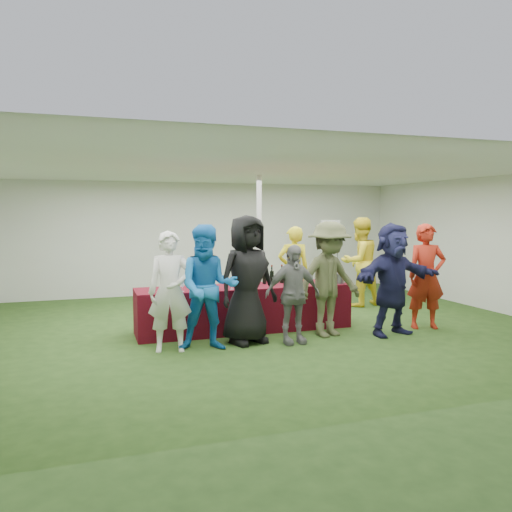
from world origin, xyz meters
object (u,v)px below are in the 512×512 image
object	(u,v)px
staff_back	(360,262)
customer_3	(293,294)
staff_pourer	(294,270)
customer_2	(247,279)
customer_5	(392,279)
customer_6	(426,276)
wine_list_sign	(330,240)
customer_4	(329,279)
customer_0	(170,291)
customer_1	(208,288)
dump_bucket	(338,278)
serving_table	(245,308)

from	to	relation	value
staff_back	customer_3	size ratio (longest dim) A/B	1.25
staff_pourer	customer_3	size ratio (longest dim) A/B	1.14
customer_2	customer_5	xyz separation A→B (m)	(2.37, -0.28, -0.06)
customer_5	customer_6	bearing A→B (deg)	4.80
wine_list_sign	customer_4	distance (m)	4.12
customer_6	wine_list_sign	bearing A→B (deg)	105.67
customer_0	customer_4	distance (m)	2.54
customer_0	customer_5	bearing A→B (deg)	6.89
wine_list_sign	customer_4	bearing A→B (deg)	-117.19
customer_4	customer_1	bearing A→B (deg)	171.41
customer_4	customer_5	xyz separation A→B (m)	(1.01, -0.25, -0.01)
customer_1	customer_6	size ratio (longest dim) A/B	1.01
dump_bucket	customer_1	bearing A→B (deg)	-163.10
staff_back	customer_4	xyz separation A→B (m)	(-1.80, -2.14, -0.02)
staff_pourer	customer_5	bearing A→B (deg)	121.01
dump_bucket	customer_1	distance (m)	2.60
serving_table	dump_bucket	bearing A→B (deg)	-7.68
customer_5	customer_2	bearing A→B (deg)	163.07
staff_pourer	customer_4	size ratio (longest dim) A/B	0.93
staff_pourer	staff_back	bearing A→B (deg)	-160.25
staff_back	customer_6	world-z (taller)	staff_back
serving_table	customer_5	size ratio (longest dim) A/B	1.98
customer_3	customer_4	distance (m)	0.78
staff_back	dump_bucket	bearing A→B (deg)	38.04
customer_1	customer_4	distance (m)	2.02
dump_bucket	customer_3	bearing A→B (deg)	-145.60
customer_0	customer_6	distance (m)	4.36
customer_1	customer_2	size ratio (longest dim) A/B	0.93
customer_6	customer_4	bearing A→B (deg)	-164.42
staff_back	customer_6	distance (m)	2.17
staff_pourer	customer_5	xyz separation A→B (m)	(0.86, -2.06, 0.05)
serving_table	customer_0	distance (m)	1.71
customer_0	customer_1	xyz separation A→B (m)	(0.53, -0.10, 0.04)
serving_table	staff_back	bearing A→B (deg)	24.19
wine_list_sign	staff_back	bearing A→B (deg)	-92.89
customer_1	customer_3	size ratio (longest dim) A/B	1.21
dump_bucket	staff_back	bearing A→B (deg)	49.43
serving_table	customer_4	xyz separation A→B (m)	(1.16, -0.81, 0.54)
customer_1	customer_4	xyz separation A→B (m)	(2.01, 0.16, 0.02)
dump_bucket	customer_6	xyz separation A→B (m)	(1.35, -0.62, 0.06)
staff_pourer	customer_4	world-z (taller)	customer_4
customer_0	serving_table	bearing A→B (deg)	42.30
wine_list_sign	customer_3	world-z (taller)	wine_list_sign
staff_back	customer_5	bearing A→B (deg)	60.26
serving_table	customer_2	world-z (taller)	customer_2
customer_0	customer_1	distance (m)	0.54
staff_pourer	customer_5	distance (m)	2.23
serving_table	wine_list_sign	distance (m)	4.26
customer_6	customer_2	bearing A→B (deg)	-164.59
customer_2	staff_back	bearing A→B (deg)	17.71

